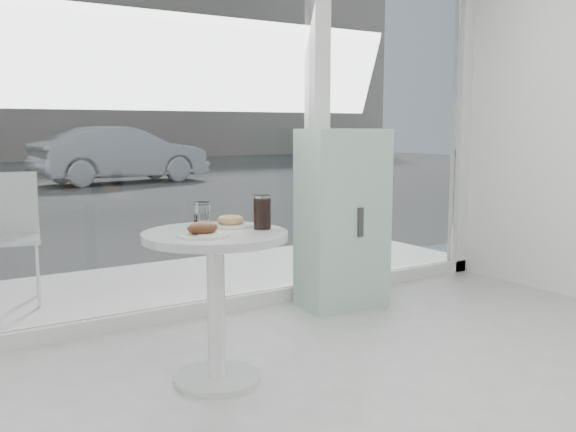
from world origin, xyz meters
TOP-DOWN VIEW (x-y plane):
  - storefront at (0.07, 3.00)m, footprint 5.00×0.14m
  - main_table at (-0.50, 1.90)m, footprint 0.72×0.72m
  - patio_deck at (0.00, 3.80)m, footprint 5.60×1.60m
  - mint_cabinet at (0.89, 2.67)m, footprint 0.62×0.45m
  - patio_chair at (-1.12, 3.89)m, footprint 0.46×0.46m
  - car_silver at (2.88, 13.42)m, footprint 4.00×1.72m
  - plate_fritter at (-0.60, 1.82)m, footprint 0.25×0.25m
  - plate_donut at (-0.35, 2.01)m, footprint 0.23×0.23m
  - water_tumbler_a at (-0.49, 2.07)m, footprint 0.08×0.08m
  - water_tumbler_b at (-0.49, 2.08)m, footprint 0.07×0.07m
  - cola_glass at (-0.25, 1.86)m, footprint 0.09×0.09m

SIDE VIEW (x-z plane):
  - patio_deck at x=0.00m, z-range 0.00..0.05m
  - main_table at x=-0.50m, z-range 0.17..0.94m
  - patio_chair at x=-1.12m, z-range 0.11..1.02m
  - mint_cabinet at x=0.89m, z-range 0.00..1.27m
  - car_silver at x=2.88m, z-range 0.00..1.28m
  - plate_donut at x=-0.35m, z-range 0.76..0.82m
  - plate_fritter at x=-0.60m, z-range 0.76..0.83m
  - water_tumbler_b at x=-0.49m, z-range 0.76..0.88m
  - water_tumbler_a at x=-0.49m, z-range 0.76..0.89m
  - cola_glass at x=-0.25m, z-range 0.77..0.94m
  - storefront at x=0.07m, z-range 0.21..3.21m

